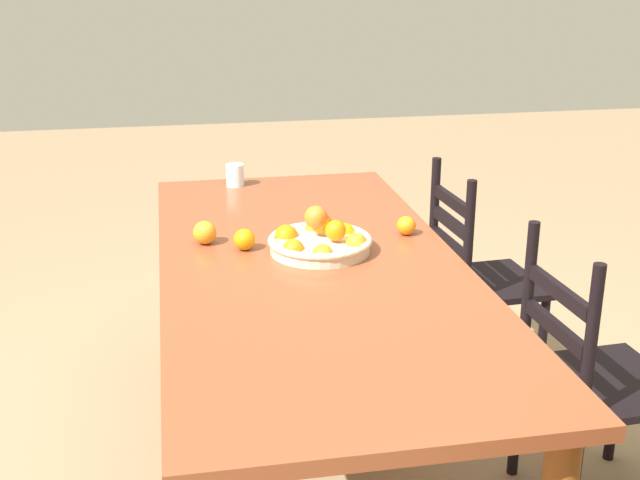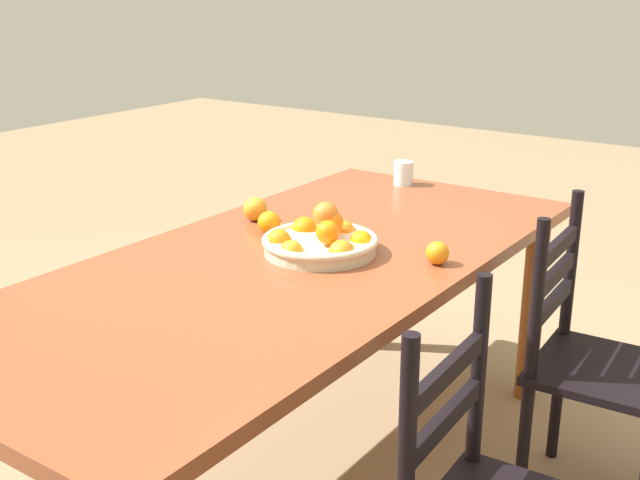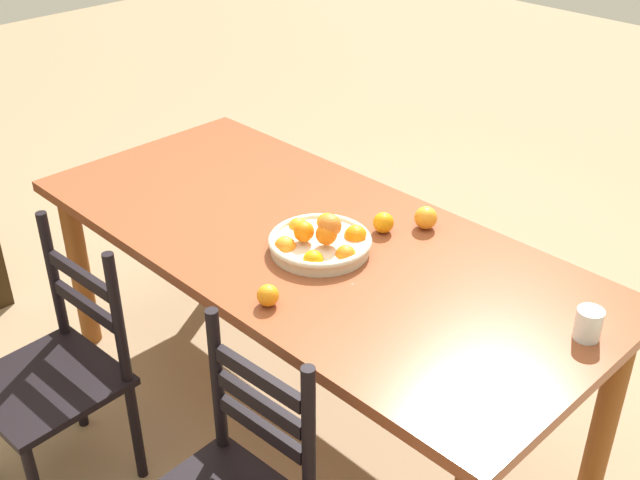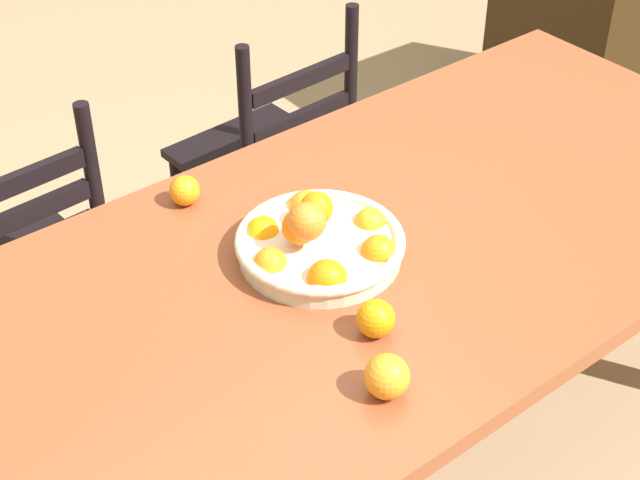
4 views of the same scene
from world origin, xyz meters
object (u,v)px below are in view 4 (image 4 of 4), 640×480
fruit_bowl (319,242)px  chair_by_cabinet (270,161)px  orange_loose_0 (387,376)px  orange_loose_2 (185,191)px  chair_near_window (22,277)px  orange_loose_1 (376,318)px  dining_table (367,284)px  cabinet (613,18)px

fruit_bowl → chair_by_cabinet: bearing=60.8°
orange_loose_0 → orange_loose_2: bearing=87.1°
chair_near_window → orange_loose_1: chair_near_window is taller
dining_table → fruit_bowl: bearing=155.8°
chair_by_cabinet → orange_loose_0: bearing=60.4°
chair_by_cabinet → orange_loose_2: bearing=36.9°
fruit_bowl → orange_loose_2: (-0.11, 0.32, -0.00)m
orange_loose_0 → orange_loose_1: orange_loose_0 is taller
dining_table → orange_loose_0: size_ratio=26.60×
chair_by_cabinet → orange_loose_1: (-0.49, -1.01, 0.37)m
orange_loose_0 → orange_loose_1: size_ratio=1.10×
orange_loose_0 → orange_loose_2: (0.03, 0.68, -0.01)m
chair_by_cabinet → orange_loose_2: 0.79m
cabinet → fruit_bowl: size_ratio=2.74×
orange_loose_0 → orange_loose_1: (0.08, 0.12, -0.00)m
chair_near_window → orange_loose_0: (0.23, -1.06, 0.35)m
chair_by_cabinet → fruit_bowl: 0.95m
cabinet → orange_loose_0: bearing=-151.3°
orange_loose_2 → fruit_bowl: bearing=-71.5°
chair_by_cabinet → dining_table: bearing=64.7°
dining_table → cabinet: (1.83, 0.76, -0.20)m
chair_by_cabinet → cabinet: bearing=175.2°
fruit_bowl → orange_loose_1: fruit_bowl is taller
chair_near_window → fruit_bowl: 0.87m
fruit_bowl → orange_loose_1: (-0.06, -0.24, -0.00)m
fruit_bowl → orange_loose_1: size_ratio=4.75×
chair_near_window → chair_by_cabinet: chair_near_window is taller
chair_near_window → fruit_bowl: chair_near_window is taller
dining_table → orange_loose_2: (-0.20, 0.36, 0.12)m
cabinet → orange_loose_1: bearing=-153.2°
chair_by_cabinet → orange_loose_1: chair_by_cabinet is taller
dining_table → cabinet: 1.99m
dining_table → orange_loose_1: bearing=-128.0°
dining_table → orange_loose_1: size_ratio=29.34×
orange_loose_1 → orange_loose_2: (-0.05, 0.56, -0.00)m
cabinet → orange_loose_0: size_ratio=11.82×
chair_by_cabinet → orange_loose_2: size_ratio=13.63×
fruit_bowl → orange_loose_1: bearing=-104.0°
chair_by_cabinet → orange_loose_0: (-0.57, -1.13, 0.37)m
cabinet → orange_loose_2: size_ratio=14.08×
dining_table → cabinet: cabinet is taller
orange_loose_0 → chair_near_window: bearing=102.1°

